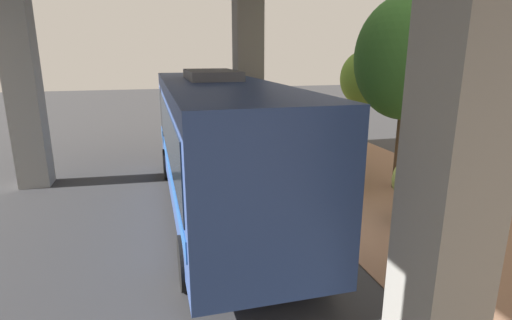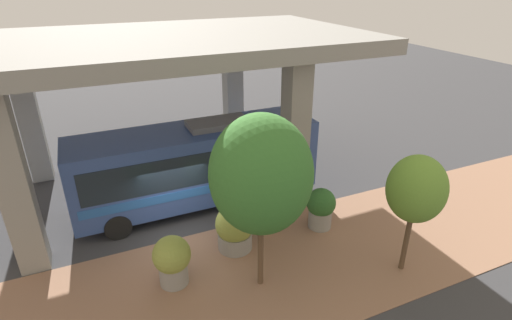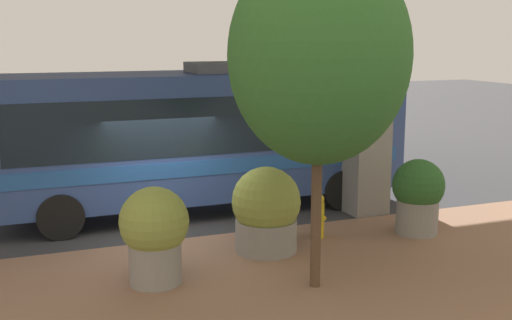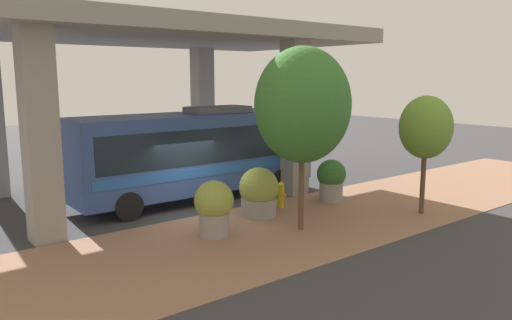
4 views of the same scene
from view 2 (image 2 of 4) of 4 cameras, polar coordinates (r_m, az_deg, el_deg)
name	(u,v)px [view 2 (image 2 of 4)]	position (r m, az deg, el deg)	size (l,w,h in m)	color
ground_plane	(183,238)	(15.65, -10.40, -10.84)	(80.00, 80.00, 0.00)	#38383A
sidewalk_strip	(207,290)	(13.38, -7.04, -17.91)	(6.00, 40.00, 0.02)	#936B51
overpass	(146,59)	(16.93, -15.50, 13.79)	(9.40, 17.93, 6.86)	gray
bus	(197,162)	(16.72, -8.41, -0.25)	(2.72, 10.00, 3.65)	#334C8C
fire_hydrant	(265,222)	(15.36, 1.24, -8.85)	(0.52, 0.25, 0.99)	gold
planter_front	(235,228)	(14.43, -3.06, -9.72)	(1.38, 1.38, 1.74)	gray
planter_middle	(321,207)	(15.70, 9.23, -6.71)	(1.13, 1.13, 1.67)	gray
planter_back	(172,260)	(13.20, -11.88, -13.76)	(1.21, 1.21, 1.74)	gray
street_tree_near	(416,189)	(13.23, 21.94, -3.93)	(1.83, 1.83, 4.19)	brown
street_tree_far	(261,175)	(11.23, 0.72, -2.14)	(2.98, 2.98, 5.75)	brown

